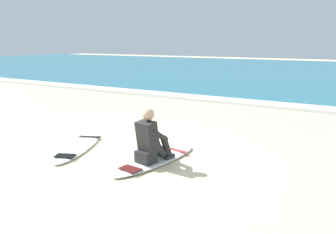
# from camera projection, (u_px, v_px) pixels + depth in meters

# --- Properties ---
(ground_plane) EXTENTS (80.00, 80.00, 0.00)m
(ground_plane) POSITION_uv_depth(u_px,v_px,m) (104.00, 158.00, 6.53)
(ground_plane) COLOR beige
(sea) EXTENTS (80.00, 28.00, 0.10)m
(sea) POSITION_uv_depth(u_px,v_px,m) (307.00, 72.00, 23.69)
(sea) COLOR teal
(sea) RESTS_ON ground
(breaking_foam) EXTENTS (80.00, 0.90, 0.11)m
(breaking_foam) POSITION_uv_depth(u_px,v_px,m) (235.00, 102.00, 12.24)
(breaking_foam) COLOR white
(breaking_foam) RESTS_ON ground
(surfboard_main) EXTENTS (0.77, 2.19, 0.08)m
(surfboard_main) POSITION_uv_depth(u_px,v_px,m) (156.00, 160.00, 6.30)
(surfboard_main) COLOR white
(surfboard_main) RESTS_ON ground
(surfer_seated) EXTENTS (0.48, 0.75, 0.95)m
(surfer_seated) POSITION_uv_depth(u_px,v_px,m) (151.00, 141.00, 6.08)
(surfer_seated) COLOR #232326
(surfer_seated) RESTS_ON surfboard_main
(surfboard_spare_near) EXTENTS (1.36, 2.21, 0.08)m
(surfboard_spare_near) POSITION_uv_depth(u_px,v_px,m) (79.00, 146.00, 7.11)
(surfboard_spare_near) COLOR white
(surfboard_spare_near) RESTS_ON ground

